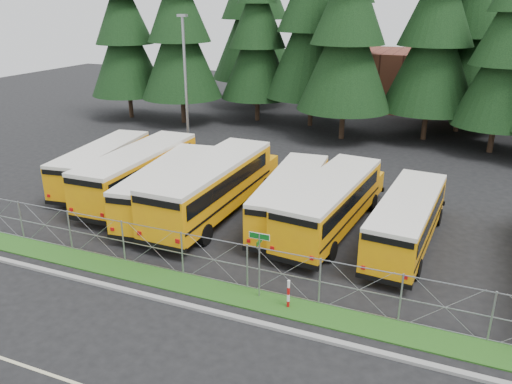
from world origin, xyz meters
The scene contains 25 objects.
ground centered at (0.00, 0.00, 0.00)m, with size 120.00×120.00×0.00m, color black.
curb centered at (0.00, -3.10, 0.06)m, with size 50.00×0.25×0.12m, color gray.
grass_verge centered at (0.00, -1.70, 0.03)m, with size 50.00×1.40×0.06m, color #1B4814.
chainlink_fence centered at (0.00, -1.00, 1.00)m, with size 44.00×0.10×2.00m, color #989AA1, non-canonical shape.
brick_building centered at (6.00, 40.00, 3.00)m, with size 22.00×10.00×6.00m, color brown.
bus_0 centered at (-14.11, 6.92, 1.31)m, with size 2.36×10.00×2.62m, color #F4A107, non-canonical shape.
bus_1 centered at (-10.80, 6.14, 1.46)m, with size 2.64×11.17×2.93m, color #F4A107, non-canonical shape.
bus_2 centered at (-8.00, 4.84, 1.37)m, with size 2.47×10.47×2.74m, color #F4A107, non-canonical shape.
bus_3 centered at (-5.59, 5.29, 1.55)m, with size 2.80×11.86×3.11m, color #F4A107, non-canonical shape.
bus_4 centered at (-1.43, 6.01, 1.32)m, with size 2.37×10.04×2.63m, color #F4A107, non-canonical shape.
bus_5 centered at (0.78, 5.76, 1.41)m, with size 2.53×10.73×2.81m, color #F4A107, non-canonical shape.
bus_6 centered at (4.50, 5.37, 1.29)m, with size 2.33×9.87×2.59m, color #F4A107, non-canonical shape.
street_sign centered at (-0.31, -1.42, 2.03)m, with size 0.84×0.55×2.81m.
striped_bollard centered at (0.98, -1.68, 0.60)m, with size 0.11×0.11×1.20m, color #B20C0C.
light_standard centered at (-12.62, 14.79, 5.50)m, with size 0.70×0.35×10.14m.
conifer_0 centered at (-24.56, 24.19, 7.90)m, with size 7.15×7.15×15.80m, color black, non-canonical shape.
conifer_1 centered at (-18.48, 24.15, 8.31)m, with size 7.52×7.52×16.62m, color black, non-canonical shape.
conifer_2 centered at (-12.24, 27.69, 7.65)m, with size 6.92×6.92×15.31m, color black, non-canonical shape.
conifer_3 centered at (-6.82, 27.57, 9.38)m, with size 8.48×8.48×18.75m, color black, non-canonical shape.
conifer_4 centered at (-2.97, 23.95, 8.59)m, with size 7.77×7.77×17.19m, color black, non-canonical shape.
conifer_5 centered at (3.53, 26.38, 8.48)m, with size 7.67×7.67×16.96m, color black, non-canonical shape.
conifer_6 centered at (8.66, 24.25, 7.30)m, with size 6.60×6.60×14.60m, color black, non-canonical shape.
conifer_10 centered at (-15.51, 34.90, 10.19)m, with size 9.21×9.21×20.37m, color black, non-canonical shape.
conifer_11 centered at (-4.73, 34.76, 7.67)m, with size 6.94×6.94×15.35m, color black, non-canonical shape.
conifer_12 centered at (6.00, 30.39, 9.02)m, with size 8.16×8.16×18.05m, color black, non-canonical shape.
Camera 1 is at (6.01, -17.17, 10.98)m, focal length 35.00 mm.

